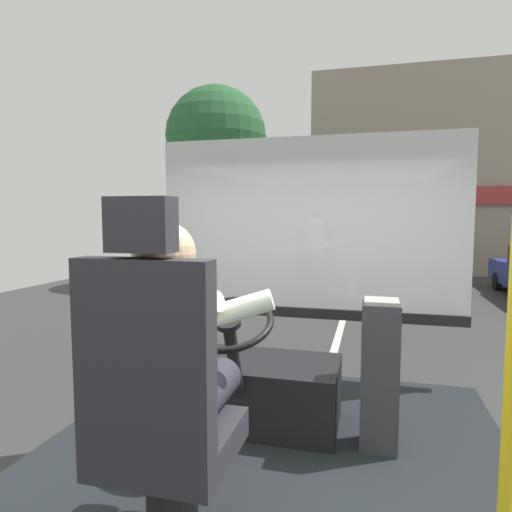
{
  "coord_description": "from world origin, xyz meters",
  "views": [
    {
      "loc": [
        0.51,
        -1.98,
        2.03
      ],
      "look_at": [
        -0.35,
        1.29,
        1.72
      ],
      "focal_mm": 31.06,
      "sensor_mm": 36.0,
      "label": 1
    }
  ],
  "objects_px": {
    "fare_box": "(380,375)",
    "parked_car_red": "(495,254)",
    "driver_seat": "(160,414)",
    "bus_driver": "(173,350)",
    "steering_console": "(250,388)",
    "parked_car_white": "(469,245)"
  },
  "relations": [
    {
      "from": "fare_box",
      "to": "parked_car_red",
      "type": "height_order",
      "value": "fare_box"
    },
    {
      "from": "driver_seat",
      "to": "fare_box",
      "type": "distance_m",
      "value": 1.37
    },
    {
      "from": "bus_driver",
      "to": "parked_car_red",
      "type": "bearing_deg",
      "value": 72.74
    },
    {
      "from": "bus_driver",
      "to": "fare_box",
      "type": "xyz_separation_m",
      "value": [
        0.78,
        0.99,
        -0.37
      ]
    },
    {
      "from": "driver_seat",
      "to": "steering_console",
      "type": "bearing_deg",
      "value": 90.0
    },
    {
      "from": "driver_seat",
      "to": "parked_car_red",
      "type": "height_order",
      "value": "driver_seat"
    },
    {
      "from": "driver_seat",
      "to": "fare_box",
      "type": "height_order",
      "value": "driver_seat"
    },
    {
      "from": "bus_driver",
      "to": "parked_car_white",
      "type": "bearing_deg",
      "value": 76.37
    },
    {
      "from": "driver_seat",
      "to": "parked_car_red",
      "type": "relative_size",
      "value": 0.36
    },
    {
      "from": "parked_car_white",
      "to": "steering_console",
      "type": "bearing_deg",
      "value": -104.33
    },
    {
      "from": "parked_car_red",
      "to": "parked_car_white",
      "type": "height_order",
      "value": "same"
    },
    {
      "from": "driver_seat",
      "to": "bus_driver",
      "type": "xyz_separation_m",
      "value": [
        0.0,
        0.12,
        0.2
      ]
    },
    {
      "from": "steering_console",
      "to": "parked_car_red",
      "type": "relative_size",
      "value": 0.29
    },
    {
      "from": "driver_seat",
      "to": "bus_driver",
      "type": "distance_m",
      "value": 0.23
    },
    {
      "from": "steering_console",
      "to": "fare_box",
      "type": "relative_size",
      "value": 1.29
    },
    {
      "from": "steering_console",
      "to": "fare_box",
      "type": "xyz_separation_m",
      "value": [
        0.78,
        -0.11,
        0.2
      ]
    },
    {
      "from": "parked_car_red",
      "to": "driver_seat",
      "type": "bearing_deg",
      "value": -107.15
    },
    {
      "from": "steering_console",
      "to": "parked_car_white",
      "type": "height_order",
      "value": "steering_console"
    },
    {
      "from": "steering_console",
      "to": "parked_car_red",
      "type": "height_order",
      "value": "steering_console"
    },
    {
      "from": "steering_console",
      "to": "parked_car_white",
      "type": "xyz_separation_m",
      "value": [
        5.28,
        20.67,
        -0.32
      ]
    },
    {
      "from": "fare_box",
      "to": "driver_seat",
      "type": "bearing_deg",
      "value": -125.36
    },
    {
      "from": "bus_driver",
      "to": "parked_car_red",
      "type": "height_order",
      "value": "bus_driver"
    }
  ]
}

